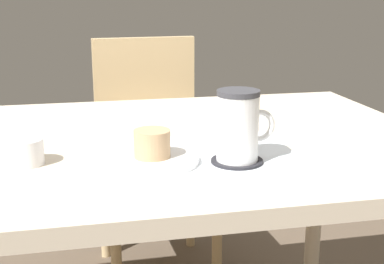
{
  "coord_description": "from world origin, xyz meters",
  "views": [
    {
      "loc": [
        -0.16,
        -1.14,
        1.05
      ],
      "look_at": [
        0.05,
        -0.15,
        0.77
      ],
      "focal_mm": 50.0,
      "sensor_mm": 36.0,
      "label": 1
    }
  ],
  "objects_px": {
    "coffee_mug": "(239,125)",
    "pastry_plate": "(152,160)",
    "dining_table": "(158,169)",
    "pastry": "(152,144)",
    "sugar_bowl": "(25,152)",
    "wooden_chair": "(152,144)"
  },
  "relations": [
    {
      "from": "coffee_mug",
      "to": "pastry_plate",
      "type": "bearing_deg",
      "value": 169.38
    },
    {
      "from": "dining_table",
      "to": "coffee_mug",
      "type": "height_order",
      "value": "coffee_mug"
    },
    {
      "from": "wooden_chair",
      "to": "coffee_mug",
      "type": "relative_size",
      "value": 6.46
    },
    {
      "from": "dining_table",
      "to": "sugar_bowl",
      "type": "relative_size",
      "value": 17.97
    },
    {
      "from": "dining_table",
      "to": "pastry_plate",
      "type": "height_order",
      "value": "pastry_plate"
    },
    {
      "from": "pastry_plate",
      "to": "sugar_bowl",
      "type": "distance_m",
      "value": 0.24
    },
    {
      "from": "dining_table",
      "to": "coffee_mug",
      "type": "distance_m",
      "value": 0.29
    },
    {
      "from": "wooden_chair",
      "to": "pastry",
      "type": "relative_size",
      "value": 12.67
    },
    {
      "from": "dining_table",
      "to": "pastry",
      "type": "distance_m",
      "value": 0.22
    },
    {
      "from": "wooden_chair",
      "to": "coffee_mug",
      "type": "xyz_separation_m",
      "value": [
        0.04,
        -0.96,
        0.31
      ]
    },
    {
      "from": "dining_table",
      "to": "coffee_mug",
      "type": "xyz_separation_m",
      "value": [
        0.12,
        -0.21,
        0.15
      ]
    },
    {
      "from": "coffee_mug",
      "to": "dining_table",
      "type": "bearing_deg",
      "value": 120.21
    },
    {
      "from": "dining_table",
      "to": "pastry",
      "type": "relative_size",
      "value": 18.34
    },
    {
      "from": "pastry",
      "to": "sugar_bowl",
      "type": "height_order",
      "value": "pastry"
    },
    {
      "from": "coffee_mug",
      "to": "sugar_bowl",
      "type": "bearing_deg",
      "value": 168.08
    },
    {
      "from": "coffee_mug",
      "to": "sugar_bowl",
      "type": "xyz_separation_m",
      "value": [
        -0.4,
        0.08,
        -0.05
      ]
    },
    {
      "from": "dining_table",
      "to": "coffee_mug",
      "type": "bearing_deg",
      "value": -59.79
    },
    {
      "from": "dining_table",
      "to": "sugar_bowl",
      "type": "height_order",
      "value": "sugar_bowl"
    },
    {
      "from": "pastry",
      "to": "coffee_mug",
      "type": "xyz_separation_m",
      "value": [
        0.16,
        -0.03,
        0.03
      ]
    },
    {
      "from": "dining_table",
      "to": "wooden_chair",
      "type": "bearing_deg",
      "value": 83.29
    },
    {
      "from": "pastry",
      "to": "dining_table",
      "type": "bearing_deg",
      "value": 78.92
    },
    {
      "from": "sugar_bowl",
      "to": "pastry_plate",
      "type": "bearing_deg",
      "value": -12.8
    }
  ]
}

